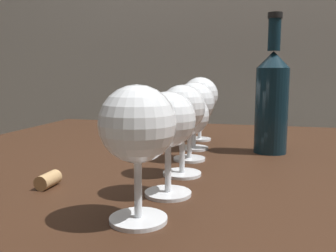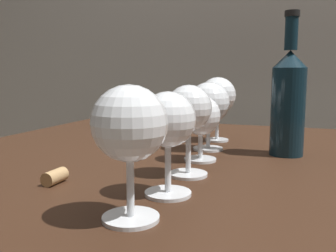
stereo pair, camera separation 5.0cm
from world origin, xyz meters
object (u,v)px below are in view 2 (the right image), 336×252
(wine_glass_port, at_px, (209,105))
(wine_glass_chardonnay, at_px, (218,96))
(wine_bottle, at_px, (288,100))
(wine_glass_rose, at_px, (168,123))
(cork, at_px, (55,177))
(wine_glass_empty, at_px, (189,112))
(wine_glass_cabernet, at_px, (201,117))
(wine_glass_amber, at_px, (129,127))

(wine_glass_port, height_order, wine_glass_chardonnay, wine_glass_chardonnay)
(wine_bottle, bearing_deg, wine_glass_rose, -113.86)
(wine_glass_port, distance_m, cork, 0.38)
(wine_glass_empty, distance_m, wine_bottle, 0.27)
(wine_glass_cabernet, height_order, cork, wine_glass_cabernet)
(wine_glass_rose, height_order, wine_glass_chardonnay, wine_glass_chardonnay)
(wine_glass_cabernet, bearing_deg, wine_glass_chardonnay, 94.10)
(wine_glass_rose, bearing_deg, wine_glass_cabernet, 92.95)
(wine_glass_empty, xyz_separation_m, wine_glass_chardonnay, (-0.02, 0.33, 0.01))
(wine_glass_rose, bearing_deg, wine_glass_empty, 91.28)
(wine_bottle, bearing_deg, wine_glass_amber, -110.05)
(wine_glass_amber, height_order, cork, wine_glass_amber)
(wine_bottle, xyz_separation_m, cork, (-0.33, -0.34, -0.10))
(wine_glass_cabernet, bearing_deg, wine_glass_port, 95.69)
(wine_bottle, relative_size, cork, 6.97)
(wine_glass_cabernet, bearing_deg, cork, -127.43)
(wine_glass_amber, bearing_deg, wine_glass_cabernet, 90.13)
(wine_glass_empty, relative_size, wine_glass_cabernet, 1.19)
(wine_glass_cabernet, relative_size, wine_glass_port, 0.84)
(wine_glass_cabernet, xyz_separation_m, cork, (-0.17, -0.22, -0.07))
(wine_glass_cabernet, height_order, wine_glass_chardonnay, wine_glass_chardonnay)
(wine_glass_cabernet, xyz_separation_m, wine_bottle, (0.16, 0.11, 0.03))
(cork, bearing_deg, wine_glass_chardonnay, 70.77)
(wine_glass_amber, bearing_deg, wine_glass_port, 91.54)
(wine_glass_rose, height_order, cork, wine_glass_rose)
(wine_glass_amber, relative_size, wine_glass_port, 1.04)
(wine_glass_amber, xyz_separation_m, wine_glass_rose, (0.01, 0.10, -0.01))
(wine_glass_port, bearing_deg, wine_glass_empty, -84.90)
(wine_glass_amber, height_order, wine_bottle, wine_bottle)
(wine_glass_empty, distance_m, wine_glass_chardonnay, 0.33)
(wine_glass_cabernet, bearing_deg, wine_bottle, 35.62)
(wine_glass_cabernet, distance_m, wine_glass_port, 0.11)
(cork, bearing_deg, wine_glass_rose, 2.79)
(wine_glass_empty, height_order, wine_bottle, wine_bottle)
(wine_glass_amber, height_order, wine_glass_empty, wine_glass_amber)
(wine_glass_cabernet, xyz_separation_m, wine_glass_chardonnay, (-0.02, 0.22, 0.03))
(cork, bearing_deg, wine_bottle, 45.73)
(wine_glass_chardonnay, bearing_deg, wine_glass_empty, -85.76)
(wine_bottle, height_order, cork, wine_bottle)
(wine_glass_rose, bearing_deg, wine_bottle, 66.14)
(wine_glass_amber, xyz_separation_m, cork, (-0.17, 0.09, -0.10))
(wine_bottle, bearing_deg, wine_glass_cabernet, -144.38)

